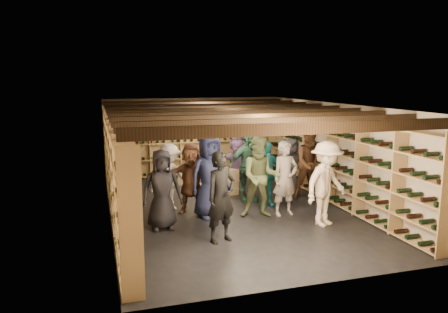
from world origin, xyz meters
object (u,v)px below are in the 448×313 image
object	(u,v)px
person_4	(266,174)
person_10	(248,167)
crate_stack_left	(228,181)
person_11	(237,164)
person_9	(169,177)
crate_stack_right	(186,175)
person_5	(191,178)
person_1	(221,197)
person_2	(261,177)
person_7	(285,179)
person_12	(291,167)
person_3	(326,184)
person_6	(210,176)
person_8	(311,163)
person_0	(162,189)
crate_loose	(206,187)

from	to	relation	value
person_4	person_10	world-z (taller)	person_10
crate_stack_left	person_11	distance (m)	0.50
person_4	person_9	size ratio (longest dim) A/B	1.01
person_10	person_11	xyz separation A→B (m)	(0.02, 0.86, -0.10)
crate_stack_right	person_4	xyz separation A→B (m)	(1.37, -2.69, 0.52)
person_5	person_9	xyz separation A→B (m)	(-0.44, 0.33, -0.02)
crate_stack_right	person_1	distance (m)	4.63
person_2	person_7	bearing A→B (deg)	14.61
crate_stack_left	person_12	xyz separation A→B (m)	(1.53, -0.53, 0.40)
crate_stack_left	person_3	distance (m)	3.23
person_3	person_6	xyz separation A→B (m)	(-2.15, 1.19, 0.03)
person_1	person_12	bearing A→B (deg)	24.97
crate_stack_left	person_8	distance (m)	2.18
person_2	person_3	bearing A→B (deg)	-22.81
crate_stack_right	person_8	bearing A→B (deg)	-41.16
person_2	person_11	world-z (taller)	person_2
person_8	person_10	distance (m)	1.63
crate_stack_left	person_4	world-z (taller)	person_4
person_9	person_11	xyz separation A→B (m)	(1.97, 0.98, 0.00)
person_3	person_12	world-z (taller)	person_3
person_4	person_9	world-z (taller)	person_4
person_1	person_4	xyz separation A→B (m)	(1.64, 1.90, -0.07)
crate_stack_left	person_8	xyz separation A→B (m)	(1.86, -1.00, 0.56)
person_3	person_12	size ratio (longest dim) A/B	1.19
person_3	person_10	bearing A→B (deg)	90.81
person_1	person_11	size ratio (longest dim) A/B	1.10
person_0	person_5	world-z (taller)	person_0
person_7	person_9	world-z (taller)	person_7
person_3	person_6	distance (m)	2.46
person_1	person_4	bearing A→B (deg)	28.68
crate_loose	person_9	world-z (taller)	person_9
person_11	crate_stack_left	bearing A→B (deg)	-156.05
person_10	person_12	xyz separation A→B (m)	(1.30, 0.33, -0.14)
crate_stack_left	person_0	xyz separation A→B (m)	(-2.06, -2.21, 0.47)
person_4	person_8	size ratio (longest dim) A/B	0.86
person_0	person_8	bearing A→B (deg)	17.69
person_9	person_12	size ratio (longest dim) A/B	1.04
person_4	person_7	size ratio (longest dim) A/B	0.94
crate_stack_left	person_12	distance (m)	1.67
person_10	person_8	bearing A→B (deg)	-12.64
person_0	person_2	bearing A→B (deg)	4.80
crate_stack_left	person_6	xyz separation A→B (m)	(-0.96, -1.76, 0.58)
crate_loose	person_0	bearing A→B (deg)	-120.31
person_4	person_7	xyz separation A→B (m)	(0.16, -0.74, 0.05)
person_0	person_12	distance (m)	3.97
person_0	crate_stack_right	bearing A→B (deg)	71.79
person_7	person_3	bearing A→B (deg)	-66.91
person_4	person_7	world-z (taller)	person_7
crate_stack_right	person_7	distance (m)	3.80
person_3	person_4	distance (m)	1.76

